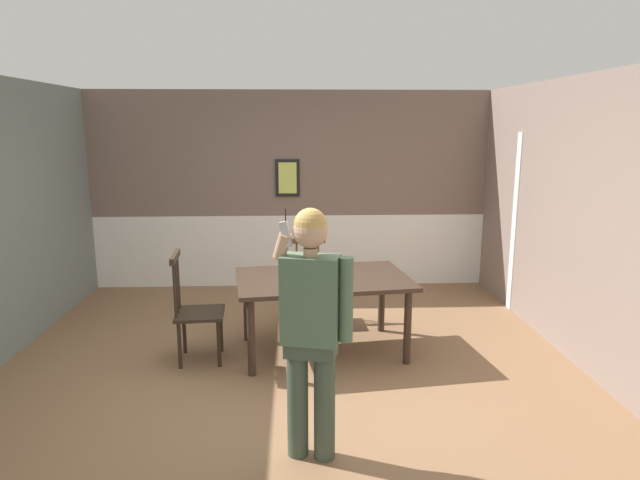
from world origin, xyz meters
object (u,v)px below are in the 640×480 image
person_figure (312,320)px  chair_near_window (309,282)px  chair_by_doorway (195,310)px  dining_table (323,286)px

person_figure → chair_near_window: bearing=-77.3°
chair_near_window → chair_by_doorway: size_ratio=0.89×
chair_near_window → person_figure: (-0.04, -2.66, 0.51)m
dining_table → person_figure: bearing=-95.2°
dining_table → chair_near_window: size_ratio=1.91×
chair_near_window → chair_by_doorway: chair_by_doorway is taller
dining_table → person_figure: 1.79m
person_figure → chair_by_doorway: bearing=-43.4°
chair_by_doorway → dining_table: bearing=93.2°
dining_table → chair_by_doorway: size_ratio=1.70×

